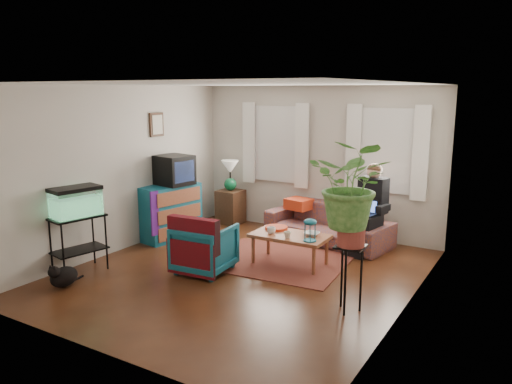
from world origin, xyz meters
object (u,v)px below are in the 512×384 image
Objects in this scene: sofa at (328,217)px; coffee_table at (290,249)px; plant_stand at (349,279)px; aquarium_stand at (79,244)px; side_table at (231,207)px; dresser at (170,212)px; armchair at (205,246)px.

coffee_table is (-0.02, -1.36, -0.19)m from sofa.
coffee_table is 1.40× the size of plant_stand.
coffee_table is 1.69m from plant_stand.
aquarium_stand is at bearing -116.20° from sofa.
plant_stand is (3.36, -2.57, 0.08)m from side_table.
dresser reaches higher than coffee_table.
dresser is at bearing 162.06° from plant_stand.
sofa is at bearing 37.40° from dresser.
side_table is at bearing -172.88° from sofa.
armchair is at bearing -101.24° from sofa.
dresser is 3.89m from plant_stand.
dresser reaches higher than armchair.
dresser is 1.38× the size of armchair.
dresser reaches higher than sofa.
plant_stand is at bearing -39.75° from coffee_table.
side_table is at bearing 96.40° from aquarium_stand.
aquarium_stand reaches higher than plant_stand.
armchair is at bearing 174.86° from plant_stand.
aquarium_stand reaches higher than armchair.
sofa reaches higher than aquarium_stand.
coffee_table is at bearing -141.05° from armchair.
sofa is 2.08m from side_table.
side_table is 1.43m from dresser.
aquarium_stand is at bearing 27.05° from armchair.
plant_stand reaches higher than armchair.
side_table is at bearing 142.82° from coffee_table.
dresser reaches higher than plant_stand.
coffee_table is at bearing 49.05° from aquarium_stand.
dresser reaches higher than aquarium_stand.
aquarium_stand is at bearing -168.95° from plant_stand.
sofa is at bearing -4.35° from side_table.
plant_stand reaches higher than coffee_table.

